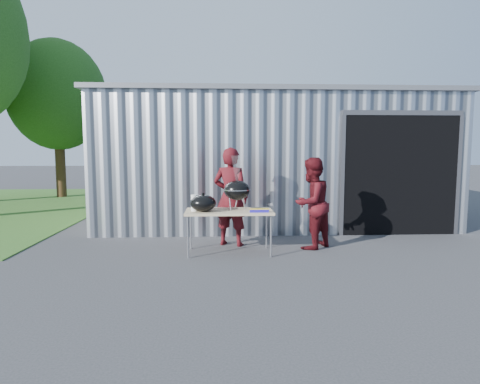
{
  "coord_description": "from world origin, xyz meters",
  "views": [
    {
      "loc": [
        -0.49,
        -6.49,
        1.79
      ],
      "look_at": [
        -0.13,
        0.53,
        1.05
      ],
      "focal_mm": 30.0,
      "sensor_mm": 36.0,
      "label": 1
    }
  ],
  "objects": [
    {
      "name": "grill_lid",
      "position": [
        -0.77,
        0.26,
        0.89
      ],
      "size": [
        0.44,
        0.44,
        0.32
      ],
      "color": "black",
      "rests_on": "folding_table"
    },
    {
      "name": "paper_towels",
      "position": [
        -0.92,
        0.31,
        0.89
      ],
      "size": [
        0.12,
        0.12,
        0.28
      ],
      "primitive_type": "cylinder",
      "color": "white",
      "rests_on": "folding_table"
    },
    {
      "name": "kettle_grill",
      "position": [
        -0.19,
        0.42,
        1.17
      ],
      "size": [
        0.46,
        0.46,
        0.94
      ],
      "color": "black",
      "rests_on": "folding_table"
    },
    {
      "name": "foil_box",
      "position": [
        0.17,
        0.11,
        0.78
      ],
      "size": [
        0.32,
        0.05,
        0.06
      ],
      "color": "#1F189D",
      "rests_on": "folding_table"
    },
    {
      "name": "person_bystander",
      "position": [
        1.17,
        0.63,
        0.83
      ],
      "size": [
        1.02,
        1.0,
        1.66
      ],
      "primitive_type": "imported",
      "rotation": [
        0.0,
        0.0,
        3.87
      ],
      "color": "#460D12",
      "rests_on": "ground"
    },
    {
      "name": "white_tub",
      "position": [
        -0.88,
        0.59,
        0.8
      ],
      "size": [
        0.2,
        0.15,
        0.1
      ],
      "primitive_type": "cube",
      "color": "white",
      "rests_on": "folding_table"
    },
    {
      "name": "tree_far",
      "position": [
        -6.5,
        9.0,
        3.8
      ],
      "size": [
        3.53,
        3.53,
        5.85
      ],
      "color": "#442D19",
      "rests_on": "ground"
    },
    {
      "name": "folding_table",
      "position": [
        -0.33,
        0.36,
        0.71
      ],
      "size": [
        1.5,
        0.75,
        0.75
      ],
      "color": "tan",
      "rests_on": "ground"
    },
    {
      "name": "person_cook",
      "position": [
        -0.28,
        0.94,
        0.92
      ],
      "size": [
        0.78,
        0.65,
        1.84
      ],
      "primitive_type": "imported",
      "rotation": [
        0.0,
        0.0,
        2.78
      ],
      "color": "#460D12",
      "rests_on": "ground"
    },
    {
      "name": "building",
      "position": [
        0.92,
        4.59,
        1.54
      ],
      "size": [
        8.2,
        6.2,
        3.1
      ],
      "color": "silver",
      "rests_on": "ground"
    },
    {
      "name": "ground",
      "position": [
        0.0,
        0.0,
        0.0
      ],
      "size": [
        80.0,
        80.0,
        0.0
      ],
      "primitive_type": "plane",
      "color": "#323234"
    }
  ]
}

